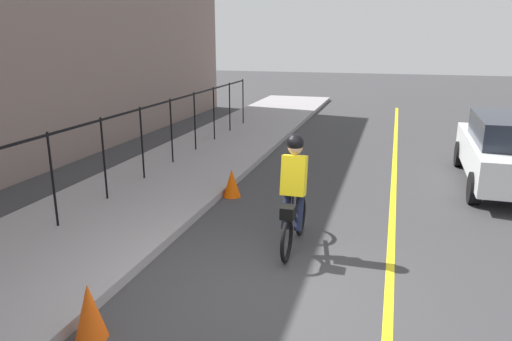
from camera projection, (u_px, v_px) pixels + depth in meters
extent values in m
plane|color=#38373A|center=(259.00, 296.00, 6.16)|extent=(80.00, 80.00, 0.00)
cube|color=yellow|center=(388.00, 315.00, 5.73)|extent=(36.00, 0.12, 0.01)
cube|color=gray|center=(37.00, 258.00, 7.05)|extent=(40.00, 3.20, 0.15)
cylinder|color=black|center=(53.00, 180.00, 7.85)|extent=(0.04, 0.04, 1.60)
cylinder|color=black|center=(104.00, 159.00, 9.21)|extent=(0.04, 0.04, 1.60)
cylinder|color=black|center=(142.00, 143.00, 10.57)|extent=(0.04, 0.04, 1.60)
cylinder|color=black|center=(171.00, 131.00, 11.93)|extent=(0.04, 0.04, 1.60)
cylinder|color=black|center=(195.00, 121.00, 13.29)|extent=(0.04, 0.04, 1.60)
cylinder|color=black|center=(214.00, 113.00, 14.65)|extent=(0.04, 0.04, 1.60)
cylinder|color=black|center=(230.00, 107.00, 16.01)|extent=(0.04, 0.04, 1.60)
cylinder|color=black|center=(243.00, 101.00, 17.37)|extent=(0.04, 0.04, 1.60)
cube|color=black|center=(47.00, 135.00, 7.65)|extent=(20.58, 0.04, 0.04)
torus|color=black|center=(301.00, 216.00, 8.01)|extent=(0.66, 0.06, 0.66)
torus|color=black|center=(287.00, 240.00, 7.04)|extent=(0.66, 0.06, 0.66)
cube|color=black|center=(294.00, 212.00, 7.46)|extent=(0.93, 0.04, 0.24)
cylinder|color=black|center=(293.00, 206.00, 7.28)|extent=(0.03, 0.03, 0.35)
cube|color=yellow|center=(294.00, 175.00, 7.20)|extent=(0.34, 0.36, 0.63)
sphere|color=tan|center=(295.00, 147.00, 7.13)|extent=(0.22, 0.22, 0.22)
sphere|color=black|center=(295.00, 143.00, 7.11)|extent=(0.26, 0.26, 0.26)
cylinder|color=#191E38|center=(287.00, 208.00, 7.34)|extent=(0.34, 0.12, 0.65)
cylinder|color=#191E38|center=(299.00, 209.00, 7.29)|extent=(0.34, 0.12, 0.65)
cube|color=black|center=(288.00, 212.00, 6.97)|extent=(0.24, 0.20, 0.18)
cube|color=white|center=(510.00, 157.00, 10.53)|extent=(4.43, 1.87, 0.70)
cylinder|color=black|center=(460.00, 154.00, 12.25)|extent=(0.64, 0.23, 0.64)
cylinder|color=black|center=(475.00, 188.00, 9.49)|extent=(0.64, 0.23, 0.64)
cone|color=#F6560F|center=(89.00, 311.00, 5.23)|extent=(0.36, 0.36, 0.65)
cone|color=#F15103|center=(232.00, 183.00, 9.92)|extent=(0.36, 0.36, 0.59)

